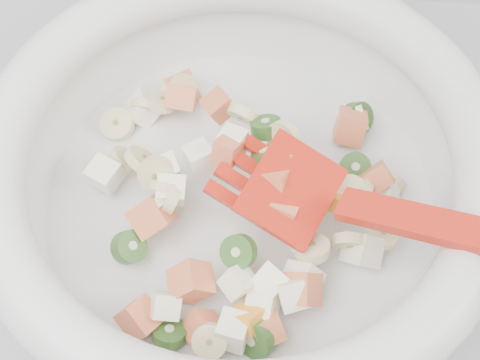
# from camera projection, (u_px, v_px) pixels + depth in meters

# --- Properties ---
(mixing_bowl) EXTENTS (0.46, 0.37, 0.14)m
(mixing_bowl) POSITION_uv_depth(u_px,v_px,m) (241.00, 174.00, 0.51)
(mixing_bowl) COLOR silver
(mixing_bowl) RESTS_ON counter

